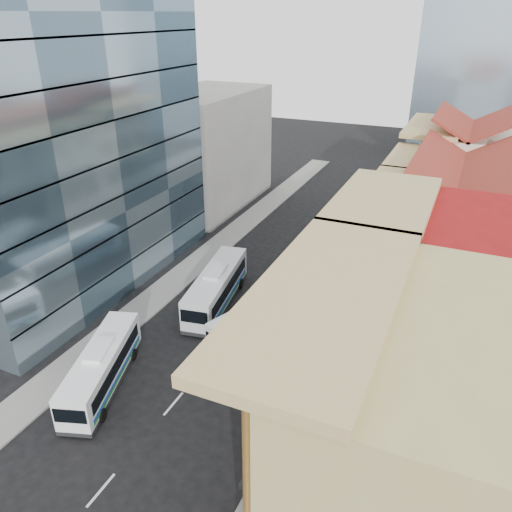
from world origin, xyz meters
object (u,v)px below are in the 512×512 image
at_px(shophouse_tan, 402,435).
at_px(bus_right, 269,318).
at_px(office_tower, 54,114).
at_px(bus_left_far, 216,287).
at_px(bus_left_near, 102,367).

height_order(shophouse_tan, bus_right, shophouse_tan).
bearing_deg(office_tower, bus_left_far, 3.35).
bearing_deg(shophouse_tan, bus_right, 132.50).
bearing_deg(bus_right, bus_left_near, -108.30).
bearing_deg(bus_left_near, bus_left_far, 62.16).
relative_size(shophouse_tan, bus_right, 1.32).
bearing_deg(bus_right, shophouse_tan, -26.53).
xyz_separation_m(bus_left_near, bus_left_far, (2.04, 12.17, 0.15)).
bearing_deg(office_tower, shophouse_tan, -24.30).
relative_size(bus_left_far, bus_right, 1.00).
distance_m(office_tower, bus_left_far, 19.26).
bearing_deg(bus_left_near, bus_right, 32.42).
relative_size(office_tower, bus_left_far, 2.85).
distance_m(shophouse_tan, office_tower, 35.19).
bearing_deg(bus_left_far, bus_left_near, -108.95).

